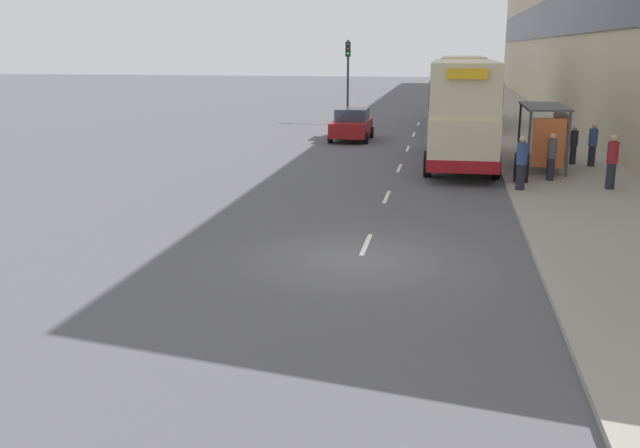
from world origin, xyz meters
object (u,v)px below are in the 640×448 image
car_1 (452,89)px  pedestrian_3 (612,161)px  bus_shelter (549,125)px  pedestrian_at_shelter (593,144)px  pedestrian_4 (551,156)px  car_0 (459,85)px  car_2 (352,125)px  double_decker_bus_ahead (461,89)px  traffic_light_far_kerb (348,69)px  double_decker_bus_near (463,110)px  litter_bin (521,167)px  pedestrian_1 (521,162)px  pedestrian_2 (574,145)px

car_1 → pedestrian_3: pedestrian_3 is taller
car_1 → pedestrian_3: size_ratio=2.29×
bus_shelter → car_1: 43.59m
pedestrian_at_shelter → pedestrian_4: (-2.07, -3.59, -0.02)m
bus_shelter → car_0: (-2.84, 52.17, -1.01)m
pedestrian_3 → pedestrian_4: (-1.79, 1.33, -0.07)m
car_1 → car_2: car_1 is taller
car_0 → car_2: (-6.10, -43.30, -0.03)m
double_decker_bus_ahead → traffic_light_far_kerb: bearing=-170.9°
double_decker_bus_near → litter_bin: (2.08, -4.53, -1.61)m
traffic_light_far_kerb → litter_bin: bearing=-64.9°
car_1 → car_0: bearing=85.2°
pedestrian_3 → car_0: bearing=94.6°
car_2 → pedestrian_1: size_ratio=2.26×
double_decker_bus_ahead → traffic_light_far_kerb: traffic_light_far_kerb is taller
pedestrian_4 → car_0: bearing=92.8°
car_1 → double_decker_bus_near: bearing=-89.6°
pedestrian_at_shelter → traffic_light_far_kerb: 19.38m
bus_shelter → traffic_light_far_kerb: bearing=122.3°
double_decker_bus_near → car_0: size_ratio=2.32×
car_2 → pedestrian_2: 12.52m
car_0 → car_1: 8.77m
bus_shelter → car_1: bus_shelter is taller
car_1 → pedestrian_4: (3.42, -45.87, 0.12)m
car_0 → traffic_light_far_kerb: 36.92m
bus_shelter → traffic_light_far_kerb: traffic_light_far_kerb is taller
car_1 → pedestrian_3: 47.49m
double_decker_bus_near → double_decker_bus_ahead: 15.68m
bus_shelter → pedestrian_2: 2.24m
double_decker_bus_near → pedestrian_1: double_decker_bus_near is taller
double_decker_bus_near → pedestrian_1: size_ratio=5.77×
litter_bin → double_decker_bus_near: bearing=114.6°
pedestrian_at_shelter → pedestrian_4: bearing=-120.0°
bus_shelter → double_decker_bus_near: double_decker_bus_near is taller
double_decker_bus_near → car_0: bearing=89.5°
double_decker_bus_near → pedestrian_3: size_ratio=5.68×
double_decker_bus_ahead → pedestrian_2: size_ratio=7.25×
double_decker_bus_near → litter_bin: double_decker_bus_near is taller
car_2 → pedestrian_at_shelter: (10.85, -7.71, 0.20)m
pedestrian_3 → litter_bin: (-2.87, 0.78, -0.41)m
bus_shelter → car_2: bus_shelter is taller
double_decker_bus_near → pedestrian_at_shelter: double_decker_bus_near is taller
pedestrian_at_shelter → pedestrian_3: (-0.27, -4.92, 0.05)m
car_2 → car_1: bearing=-98.8°
pedestrian_2 → traffic_light_far_kerb: size_ratio=0.30×
car_1 → litter_bin: bearing=-87.1°
bus_shelter → litter_bin: (-1.22, -2.99, -1.21)m
car_2 → pedestrian_at_shelter: pedestrian_at_shelter is taller
double_decker_bus_ahead → car_0: (0.29, 34.95, -1.42)m
double_decker_bus_ahead → pedestrian_2: double_decker_bus_ahead is taller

